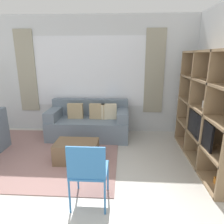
{
  "coord_description": "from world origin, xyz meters",
  "views": [
    {
      "loc": [
        0.8,
        -1.81,
        1.82
      ],
      "look_at": [
        0.6,
        1.6,
        0.85
      ],
      "focal_mm": 32.0,
      "sensor_mm": 36.0,
      "label": 1
    }
  ],
  "objects_px": {
    "shelving_unit": "(210,111)",
    "ottoman": "(77,152)",
    "folding_chair": "(88,169)",
    "couch_main": "(89,123)"
  },
  "relations": [
    {
      "from": "shelving_unit",
      "to": "ottoman",
      "type": "relative_size",
      "value": 2.81
    },
    {
      "from": "shelving_unit",
      "to": "folding_chair",
      "type": "relative_size",
      "value": 2.42
    },
    {
      "from": "couch_main",
      "to": "ottoman",
      "type": "height_order",
      "value": "couch_main"
    },
    {
      "from": "shelving_unit",
      "to": "folding_chair",
      "type": "bearing_deg",
      "value": -147.08
    },
    {
      "from": "shelving_unit",
      "to": "ottoman",
      "type": "bearing_deg",
      "value": -177.06
    },
    {
      "from": "ottoman",
      "to": "folding_chair",
      "type": "distance_m",
      "value": 1.2
    },
    {
      "from": "shelving_unit",
      "to": "folding_chair",
      "type": "xyz_separation_m",
      "value": [
        -1.84,
        -1.19,
        -0.42
      ]
    },
    {
      "from": "couch_main",
      "to": "ottoman",
      "type": "xyz_separation_m",
      "value": [
        -0.03,
        -1.14,
        -0.14
      ]
    },
    {
      "from": "shelving_unit",
      "to": "couch_main",
      "type": "height_order",
      "value": "shelving_unit"
    },
    {
      "from": "couch_main",
      "to": "folding_chair",
      "type": "height_order",
      "value": "folding_chair"
    }
  ]
}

